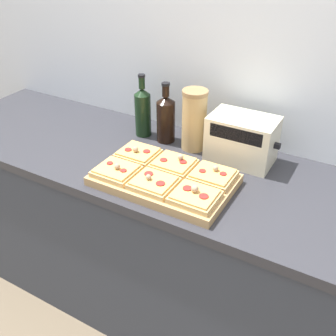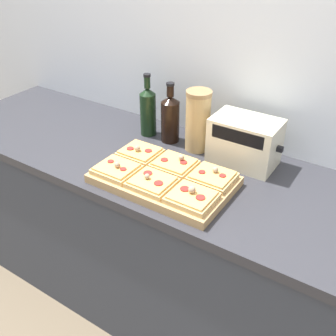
# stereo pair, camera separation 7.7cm
# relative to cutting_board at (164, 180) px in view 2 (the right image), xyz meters

# --- Properties ---
(wall_back) EXTENTS (6.00, 0.06, 2.50)m
(wall_back) POSITION_rel_cutting_board_xyz_m (0.07, 0.49, 0.35)
(wall_back) COLOR silver
(wall_back) RESTS_ON ground_plane
(kitchen_counter) EXTENTS (2.63, 0.67, 0.89)m
(kitchen_counter) POSITION_rel_cutting_board_xyz_m (0.07, 0.14, -0.46)
(kitchen_counter) COLOR #333842
(kitchen_counter) RESTS_ON ground_plane
(cutting_board) EXTENTS (0.52, 0.32, 0.03)m
(cutting_board) POSITION_rel_cutting_board_xyz_m (0.00, 0.00, 0.00)
(cutting_board) COLOR tan
(cutting_board) RESTS_ON kitchen_counter
(pizza_slice_back_left) EXTENTS (0.16, 0.14, 0.05)m
(pizza_slice_back_left) POSITION_rel_cutting_board_xyz_m (-0.17, 0.08, 0.03)
(pizza_slice_back_left) COLOR tan
(pizza_slice_back_left) RESTS_ON cutting_board
(pizza_slice_back_center) EXTENTS (0.16, 0.14, 0.05)m
(pizza_slice_back_center) POSITION_rel_cutting_board_xyz_m (0.00, 0.08, 0.03)
(pizza_slice_back_center) COLOR tan
(pizza_slice_back_center) RESTS_ON cutting_board
(pizza_slice_back_right) EXTENTS (0.16, 0.14, 0.05)m
(pizza_slice_back_right) POSITION_rel_cutting_board_xyz_m (0.17, 0.08, 0.03)
(pizza_slice_back_right) COLOR tan
(pizza_slice_back_right) RESTS_ON cutting_board
(pizza_slice_front_left) EXTENTS (0.16, 0.14, 0.05)m
(pizza_slice_front_left) POSITION_rel_cutting_board_xyz_m (-0.17, -0.08, 0.03)
(pizza_slice_front_left) COLOR tan
(pizza_slice_front_left) RESTS_ON cutting_board
(pizza_slice_front_center) EXTENTS (0.16, 0.14, 0.05)m
(pizza_slice_front_center) POSITION_rel_cutting_board_xyz_m (-0.00, -0.08, 0.03)
(pizza_slice_front_center) COLOR tan
(pizza_slice_front_center) RESTS_ON cutting_board
(pizza_slice_front_right) EXTENTS (0.16, 0.14, 0.05)m
(pizza_slice_front_right) POSITION_rel_cutting_board_xyz_m (0.17, -0.08, 0.03)
(pizza_slice_front_right) COLOR tan
(pizza_slice_front_right) RESTS_ON cutting_board
(olive_oil_bottle) EXTENTS (0.07, 0.07, 0.29)m
(olive_oil_bottle) POSITION_rel_cutting_board_xyz_m (-0.29, 0.31, 0.10)
(olive_oil_bottle) COLOR black
(olive_oil_bottle) RESTS_ON kitchen_counter
(wine_bottle) EXTENTS (0.08, 0.08, 0.28)m
(wine_bottle) POSITION_rel_cutting_board_xyz_m (-0.17, 0.31, 0.10)
(wine_bottle) COLOR black
(wine_bottle) RESTS_ON kitchen_counter
(grain_jar_tall) EXTENTS (0.11, 0.11, 0.27)m
(grain_jar_tall) POSITION_rel_cutting_board_xyz_m (-0.03, 0.31, 0.12)
(grain_jar_tall) COLOR tan
(grain_jar_tall) RESTS_ON kitchen_counter
(toaster_oven) EXTENTS (0.29, 0.17, 0.20)m
(toaster_oven) POSITION_rel_cutting_board_xyz_m (0.19, 0.31, 0.08)
(toaster_oven) COLOR beige
(toaster_oven) RESTS_ON kitchen_counter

